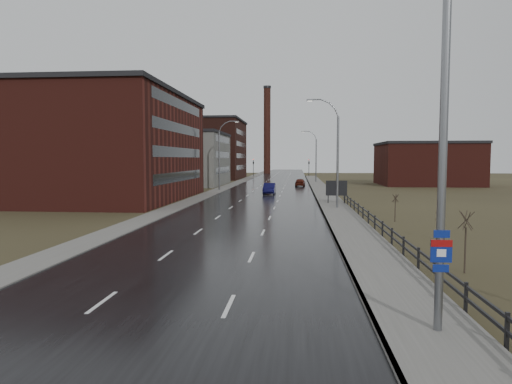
% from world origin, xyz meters
% --- Properties ---
extents(ground, '(320.00, 320.00, 0.00)m').
position_xyz_m(ground, '(0.00, 0.00, 0.00)').
color(ground, '#2D2819').
rests_on(ground, ground).
extents(road, '(14.00, 300.00, 0.06)m').
position_xyz_m(road, '(0.00, 60.00, 0.03)').
color(road, black).
rests_on(road, ground).
extents(sidewalk_right, '(3.20, 180.00, 0.18)m').
position_xyz_m(sidewalk_right, '(8.60, 35.00, 0.09)').
color(sidewalk_right, '#595651').
rests_on(sidewalk_right, ground).
extents(curb_right, '(0.16, 180.00, 0.18)m').
position_xyz_m(curb_right, '(7.08, 35.00, 0.09)').
color(curb_right, slate).
rests_on(curb_right, ground).
extents(sidewalk_left, '(2.40, 260.00, 0.12)m').
position_xyz_m(sidewalk_left, '(-8.20, 60.00, 0.06)').
color(sidewalk_left, '#595651').
rests_on(sidewalk_left, ground).
extents(warehouse_near, '(22.44, 28.56, 13.50)m').
position_xyz_m(warehouse_near, '(-20.99, 45.00, 6.76)').
color(warehouse_near, '#471914').
rests_on(warehouse_near, ground).
extents(warehouse_mid, '(16.32, 20.40, 10.50)m').
position_xyz_m(warehouse_mid, '(-17.99, 78.00, 5.26)').
color(warehouse_mid, slate).
rests_on(warehouse_mid, ground).
extents(warehouse_far, '(26.52, 24.48, 15.50)m').
position_xyz_m(warehouse_far, '(-22.99, 108.00, 7.76)').
color(warehouse_far, '#331611').
rests_on(warehouse_far, ground).
extents(building_right, '(18.36, 16.32, 8.50)m').
position_xyz_m(building_right, '(30.30, 82.00, 4.26)').
color(building_right, '#471914').
rests_on(building_right, ground).
extents(smokestack, '(2.70, 2.70, 30.70)m').
position_xyz_m(smokestack, '(-6.00, 150.00, 15.50)').
color(smokestack, '#331611').
rests_on(smokestack, ground).
extents(streetlight_main, '(3.91, 0.29, 12.11)m').
position_xyz_m(streetlight_main, '(8.47, 2.00, 6.06)').
color(streetlight_main, slate).
rests_on(streetlight_main, ground).
extents(streetlight_right_mid, '(3.36, 0.28, 11.35)m').
position_xyz_m(streetlight_right_mid, '(8.50, 36.00, 5.84)').
color(streetlight_right_mid, slate).
rests_on(streetlight_right_mid, ground).
extents(streetlight_left, '(3.36, 0.28, 11.35)m').
position_xyz_m(streetlight_left, '(-7.70, 62.00, 5.84)').
color(streetlight_left, slate).
rests_on(streetlight_left, ground).
extents(streetlight_right_far, '(3.36, 0.28, 11.35)m').
position_xyz_m(streetlight_right_far, '(8.50, 90.00, 5.84)').
color(streetlight_right_far, slate).
rests_on(streetlight_right_far, ground).
extents(guardrail, '(0.10, 53.05, 1.10)m').
position_xyz_m(guardrail, '(10.30, 18.31, 0.71)').
color(guardrail, black).
rests_on(guardrail, ground).
extents(shrub_c, '(0.67, 0.71, 2.84)m').
position_xyz_m(shrub_c, '(12.29, 9.75, 1.51)').
color(shrub_c, '#382D23').
rests_on(shrub_c, ground).
extents(shrub_d, '(0.43, 0.45, 1.78)m').
position_xyz_m(shrub_d, '(13.76, 18.59, 0.94)').
color(shrub_d, '#382D23').
rests_on(shrub_d, ground).
extents(shrub_e, '(0.55, 0.58, 2.31)m').
position_xyz_m(shrub_e, '(12.76, 26.89, 1.23)').
color(shrub_e, '#382D23').
rests_on(shrub_e, ground).
extents(shrub_f, '(0.46, 0.49, 1.94)m').
position_xyz_m(shrub_f, '(13.45, 30.13, 1.03)').
color(shrub_f, '#382D23').
rests_on(shrub_f, ground).
extents(billboard, '(2.39, 0.17, 2.75)m').
position_xyz_m(billboard, '(9.10, 40.58, 1.82)').
color(billboard, black).
rests_on(billboard, ground).
extents(traffic_light_left, '(0.58, 2.73, 5.30)m').
position_xyz_m(traffic_light_left, '(-8.00, 120.00, 4.60)').
color(traffic_light_left, black).
rests_on(traffic_light_left, ground).
extents(traffic_light_right, '(0.58, 2.73, 5.30)m').
position_xyz_m(traffic_light_right, '(8.00, 120.00, 4.60)').
color(traffic_light_right, black).
rests_on(traffic_light_right, ground).
extents(car_near, '(1.70, 4.84, 1.59)m').
position_xyz_m(car_near, '(0.61, 55.24, 0.80)').
color(car_near, '#0B0B37').
rests_on(car_near, ground).
extents(car_far, '(2.08, 4.53, 1.51)m').
position_xyz_m(car_far, '(5.24, 74.39, 0.75)').
color(car_far, '#45130B').
rests_on(car_far, ground).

